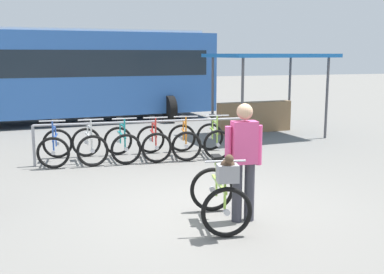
{
  "coord_description": "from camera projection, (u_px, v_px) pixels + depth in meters",
  "views": [
    {
      "loc": [
        -2.25,
        -6.36,
        2.29
      ],
      "look_at": [
        -0.0,
        0.59,
        1.0
      ],
      "focal_mm": 44.05,
      "sensor_mm": 36.0,
      "label": 1
    }
  ],
  "objects": [
    {
      "name": "market_stall",
      "position": [
        262.0,
        86.0,
        13.42
      ],
      "size": [
        3.26,
        2.52,
        2.3
      ],
      "color": "#4C4C51",
      "rests_on": "ground"
    },
    {
      "name": "person_with_featured_bike",
      "position": [
        244.0,
        157.0,
        6.4
      ],
      "size": [
        0.53,
        0.23,
        1.64
      ],
      "color": "#383842",
      "rests_on": "ground"
    },
    {
      "name": "bike_rack_rail",
      "position": [
        143.0,
        129.0,
        10.17
      ],
      "size": [
        4.6,
        0.36,
        0.88
      ],
      "color": "#99999E",
      "rests_on": "ground"
    },
    {
      "name": "racked_bike_white",
      "position": [
        89.0,
        145.0,
        10.12
      ],
      "size": [
        0.7,
        1.13,
        0.97
      ],
      "color": "black",
      "rests_on": "ground"
    },
    {
      "name": "racked_bike_lime",
      "position": [
        214.0,
        139.0,
        10.79
      ],
      "size": [
        0.84,
        1.21,
        0.98
      ],
      "color": "black",
      "rests_on": "ground"
    },
    {
      "name": "racked_bike_blue",
      "position": [
        55.0,
        146.0,
        9.95
      ],
      "size": [
        0.79,
        1.19,
        0.98
      ],
      "color": "black",
      "rests_on": "ground"
    },
    {
      "name": "racked_bike_orange",
      "position": [
        184.0,
        140.0,
        10.62
      ],
      "size": [
        0.86,
        1.22,
        0.97
      ],
      "color": "black",
      "rests_on": "ground"
    },
    {
      "name": "bus_distant",
      "position": [
        65.0,
        71.0,
        15.75
      ],
      "size": [
        10.15,
        3.86,
        3.08
      ],
      "color": "#3366B7",
      "rests_on": "ground"
    },
    {
      "name": "featured_bicycle",
      "position": [
        221.0,
        192.0,
        6.26
      ],
      "size": [
        0.84,
        1.25,
        1.09
      ],
      "color": "black",
      "rests_on": "ground"
    },
    {
      "name": "racked_bike_teal",
      "position": [
        122.0,
        143.0,
        10.29
      ],
      "size": [
        0.67,
        1.1,
        0.97
      ],
      "color": "black",
      "rests_on": "ground"
    },
    {
      "name": "ground_plane",
      "position": [
        204.0,
        209.0,
        7.04
      ],
      "size": [
        80.0,
        80.0,
        0.0
      ],
      "primitive_type": "plane",
      "color": "slate"
    },
    {
      "name": "racked_bike_red",
      "position": [
        154.0,
        142.0,
        10.46
      ],
      "size": [
        0.77,
        1.17,
        0.97
      ],
      "color": "black",
      "rests_on": "ground"
    }
  ]
}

